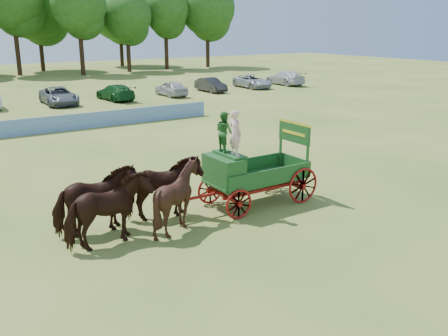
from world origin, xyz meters
The scene contains 8 objects.
ground centered at (0.00, 0.00, 0.00)m, with size 160.00×160.00×0.00m, color olive.
horse_lead_left centered at (-2.48, -0.24, 1.13)m, with size 1.22×2.68×2.26m, color black.
horse_lead_right centered at (-2.48, 0.86, 1.13)m, with size 1.22×2.68×2.26m, color black.
horse_wheel_left centered at (-0.08, -0.24, 1.13)m, with size 1.83×2.06×2.27m, color black.
horse_wheel_right centered at (-0.08, 0.86, 1.13)m, with size 1.22×2.68×2.26m, color black.
farm_dray centered at (2.89, 0.33, 1.61)m, with size 6.00×2.00×3.76m.
sponsor_banner centered at (-1.00, 18.00, 0.53)m, with size 26.00×0.08×1.05m, color #1F5AAC.
parked_cars centered at (2.25, 30.06, 0.74)m, with size 58.59×7.38×1.60m.
Camera 1 is at (-7.39, -14.07, 6.60)m, focal length 40.00 mm.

